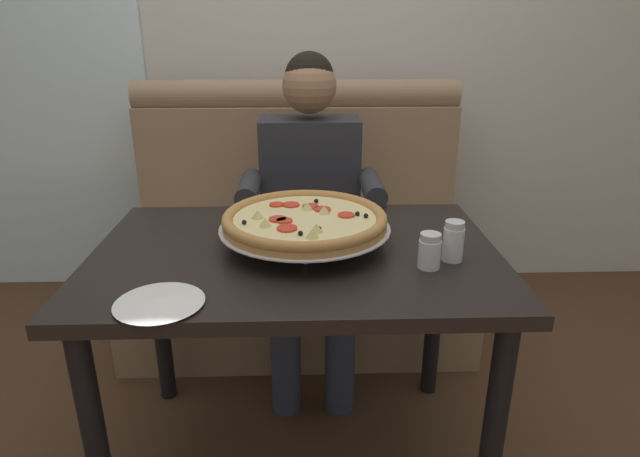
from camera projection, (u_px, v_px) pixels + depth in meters
name	position (u px, v px, depth m)	size (l,w,h in m)	color
ground_plane	(299.00, 454.00, 1.82)	(16.00, 16.00, 0.00)	#4C3321
back_wall_with_window	(296.00, 17.00, 2.67)	(6.00, 0.12, 2.80)	beige
window_panel	(23.00, 17.00, 2.56)	(1.10, 0.02, 2.80)	white
booth_bench	(299.00, 247.00, 2.49)	(1.51, 0.78, 1.13)	#937556
dining_table	(296.00, 281.00, 1.59)	(1.17, 0.80, 0.76)	black
diner_main	(310.00, 201.00, 2.14)	(0.54, 0.64, 1.27)	#2D3342
pizza	(305.00, 221.00, 1.56)	(0.50, 0.50, 0.11)	silver
shaker_oregano	(429.00, 253.00, 1.43)	(0.06, 0.06, 0.10)	white
shaker_pepper_flakes	(453.00, 244.00, 1.47)	(0.06, 0.06, 0.11)	white
plate_near_left	(159.00, 301.00, 1.25)	(0.21, 0.21, 0.02)	white
patio_chair	(116.00, 165.00, 3.43)	(0.40, 0.40, 0.86)	black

